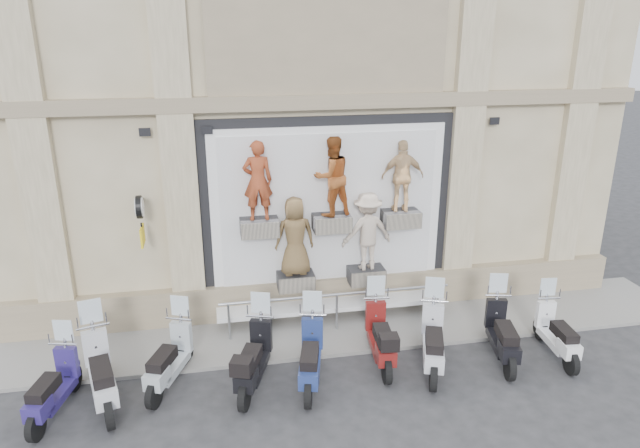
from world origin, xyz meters
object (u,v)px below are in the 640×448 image
Objects in this scene: guard_rail at (337,313)px; scooter_c at (168,349)px; scooter_f at (381,326)px; scooter_h at (503,324)px; scooter_i at (558,324)px; scooter_d at (253,348)px; scooter_e at (311,346)px; scooter_a at (51,376)px; clock_sign_bracket at (140,214)px; scooter_g at (434,331)px; scooter_b at (99,360)px.

guard_rail is 2.70× the size of scooter_c.
scooter_h is (2.39, -0.35, 0.00)m from scooter_f.
scooter_i is at bearing -23.19° from guard_rail.
scooter_i is (6.03, -0.13, -0.07)m from scooter_d.
scooter_e is 1.00× the size of scooter_f.
scooter_a is 0.92× the size of scooter_d.
scooter_d is 1.04m from scooter_e.
scooter_c is at bearing -75.24° from clock_sign_bracket.
scooter_f is (4.02, 0.00, 0.03)m from scooter_c.
scooter_g reaches higher than scooter_h.
scooter_f is at bearing 18.27° from scooter_a.
scooter_e is (4.44, 0.05, 0.05)m from scooter_a.
scooter_d is at bearing -173.04° from scooter_e.
scooter_f is 3.56m from scooter_i.
guard_rail is at bearing 151.65° from scooter_g.
scooter_g is at bearing -15.97° from scooter_b.
clock_sign_bracket is (-3.90, 0.47, 2.34)m from guard_rail.
scooter_f is at bearing 178.67° from scooter_i.
scooter_e is at bearing -36.26° from clock_sign_bracket.
scooter_d reaches higher than scooter_a.
scooter_g is 1.12× the size of scooter_i.
scooter_b is at bearing -160.48° from guard_rail.
scooter_f reaches higher than guard_rail.
scooter_c is at bearing -173.18° from scooter_d.
scooter_a is 1.95m from scooter_c.
scooter_a is 0.78m from scooter_b.
clock_sign_bracket is 8.57m from scooter_i.
scooter_h reaches higher than scooter_a.
clock_sign_bracket is at bearing 176.75° from scooter_h.
scooter_b is (0.75, 0.17, 0.11)m from scooter_a.
scooter_h is 1.09× the size of scooter_i.
scooter_b reaches higher than scooter_d.
scooter_b reaches higher than scooter_a.
scooter_i is (7.55, -0.46, -0.04)m from scooter_c.
scooter_b reaches higher than scooter_h.
scooter_h reaches higher than scooter_i.
scooter_b is 1.08× the size of scooter_h.
scooter_h reaches higher than scooter_c.
guard_rail is at bearing -6.84° from clock_sign_bracket.
clock_sign_bracket reaches higher than scooter_h.
guard_rail is 2.54m from scooter_d.
scooter_g is (4.95, -0.39, 0.05)m from scooter_c.
scooter_h reaches higher than scooter_f.
scooter_d reaches higher than scooter_h.
guard_rail is 2.61× the size of scooter_f.
scooter_i is (2.59, -0.07, -0.09)m from scooter_g.
scooter_g is at bearing -175.41° from scooter_i.
scooter_a reaches higher than scooter_i.
scooter_i is (5.00, -0.02, -0.07)m from scooter_e.
scooter_f reaches higher than scooter_a.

